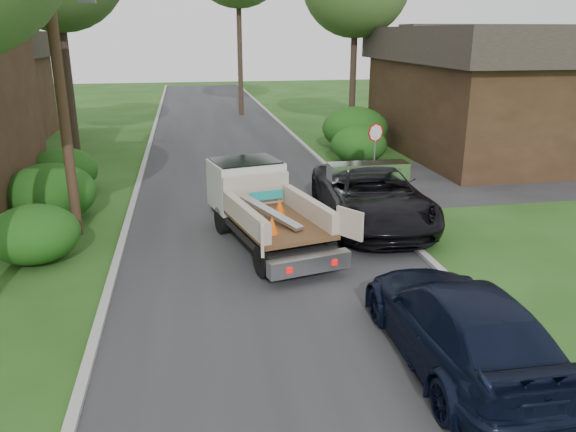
{
  "coord_description": "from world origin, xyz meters",
  "views": [
    {
      "loc": [
        -2.08,
        -11.91,
        5.83
      ],
      "look_at": [
        0.44,
        1.99,
        1.2
      ],
      "focal_mm": 35.0,
      "sensor_mm": 36.0,
      "label": 1
    }
  ],
  "objects_px": {
    "stop_sign": "(375,141)",
    "house_right": "(495,89)",
    "flatbed_truck": "(258,200)",
    "utility_pole": "(57,58)",
    "navy_suv": "(459,324)",
    "black_pickup": "(372,195)"
  },
  "relations": [
    {
      "from": "black_pickup",
      "to": "flatbed_truck",
      "type": "bearing_deg",
      "value": -164.73
    },
    {
      "from": "house_right",
      "to": "black_pickup",
      "type": "bearing_deg",
      "value": -134.7
    },
    {
      "from": "utility_pole",
      "to": "black_pickup",
      "type": "xyz_separation_m",
      "value": [
        9.08,
        -0.48,
        -4.27
      ]
    },
    {
      "from": "stop_sign",
      "to": "utility_pole",
      "type": "xyz_separation_m",
      "value": [
        -10.68,
        -4.02,
        3.4
      ]
    },
    {
      "from": "stop_sign",
      "to": "flatbed_truck",
      "type": "bearing_deg",
      "value": -135.42
    },
    {
      "from": "utility_pole",
      "to": "navy_suv",
      "type": "distance_m",
      "value": 12.54
    },
    {
      "from": "stop_sign",
      "to": "house_right",
      "type": "distance_m",
      "value": 9.37
    },
    {
      "from": "utility_pole",
      "to": "flatbed_truck",
      "type": "relative_size",
      "value": 1.66
    },
    {
      "from": "navy_suv",
      "to": "stop_sign",
      "type": "bearing_deg",
      "value": -100.81
    },
    {
      "from": "utility_pole",
      "to": "house_right",
      "type": "xyz_separation_m",
      "value": [
        18.48,
        9.02,
        -2.01
      ]
    },
    {
      "from": "black_pickup",
      "to": "house_right",
      "type": "bearing_deg",
      "value": 49.09
    },
    {
      "from": "black_pickup",
      "to": "stop_sign",
      "type": "bearing_deg",
      "value": 74.22
    },
    {
      "from": "stop_sign",
      "to": "black_pickup",
      "type": "relative_size",
      "value": 0.38
    },
    {
      "from": "black_pickup",
      "to": "navy_suv",
      "type": "distance_m",
      "value": 8.12
    },
    {
      "from": "house_right",
      "to": "navy_suv",
      "type": "relative_size",
      "value": 2.36
    },
    {
      "from": "stop_sign",
      "to": "house_right",
      "type": "bearing_deg",
      "value": 32.66
    },
    {
      "from": "house_right",
      "to": "navy_suv",
      "type": "xyz_separation_m",
      "value": [
        -10.4,
        -17.56,
        -2.36
      ]
    },
    {
      "from": "house_right",
      "to": "navy_suv",
      "type": "height_order",
      "value": "house_right"
    },
    {
      "from": "stop_sign",
      "to": "flatbed_truck",
      "type": "xyz_separation_m",
      "value": [
        -5.34,
        -5.26,
        -0.61
      ]
    },
    {
      "from": "utility_pole",
      "to": "black_pickup",
      "type": "bearing_deg",
      "value": -3.03
    },
    {
      "from": "utility_pole",
      "to": "flatbed_truck",
      "type": "xyz_separation_m",
      "value": [
        5.34,
        -1.24,
        -4.0
      ]
    },
    {
      "from": "house_right",
      "to": "black_pickup",
      "type": "distance_m",
      "value": 13.55
    }
  ]
}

